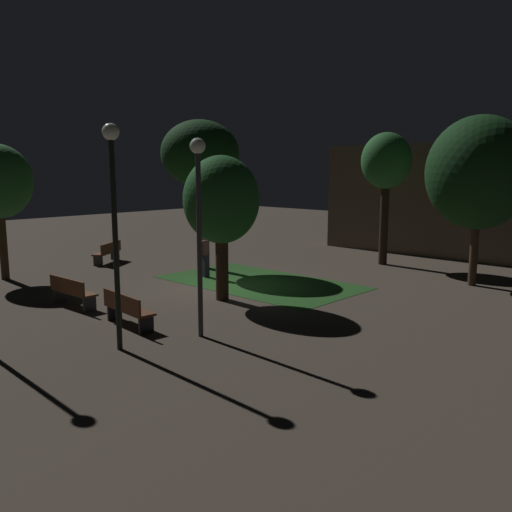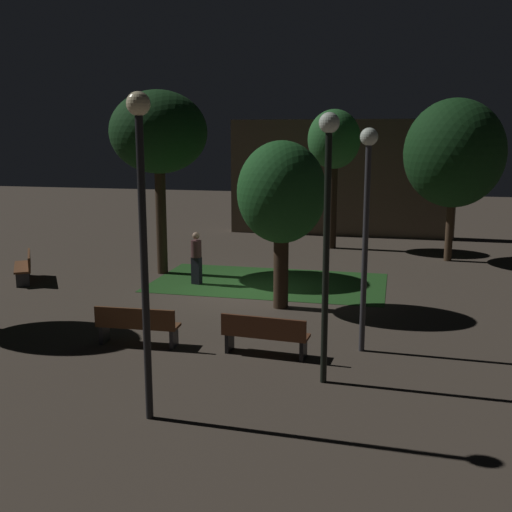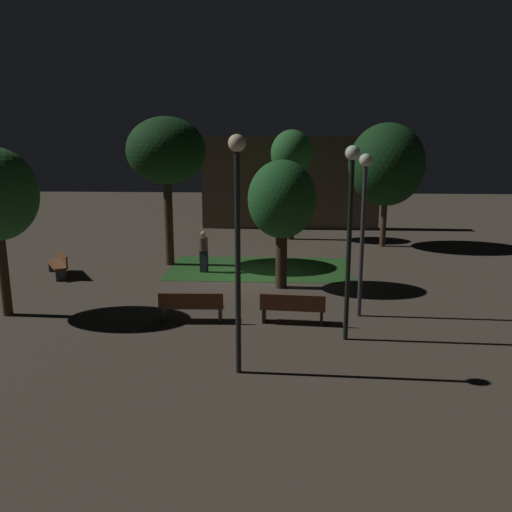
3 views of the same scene
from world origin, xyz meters
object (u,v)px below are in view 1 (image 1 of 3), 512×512
Objects in this scene: tree_right_canopy at (386,163)px; lamp_post_near_wall at (199,204)px; bench_back_row at (108,252)px; tree_back_right at (479,173)px; pedestrian at (205,254)px; bench_corner at (72,291)px; tree_lawn_side at (200,155)px; tree_back_left at (221,201)px; bench_lawn_edge at (127,308)px; lamp_post_path_center at (114,200)px.

lamp_post_near_wall is at bearing -80.82° from tree_right_canopy.
bench_back_row is at bearing 159.48° from lamp_post_near_wall.
tree_right_canopy is (-4.36, 1.54, 0.36)m from tree_back_right.
tree_right_canopy is at bearing 41.57° from bench_back_row.
bench_back_row is 5.41m from pedestrian.
bench_corner is 0.32× the size of tree_back_right.
tree_lawn_side is at bearing 138.92° from lamp_post_near_wall.
lamp_post_near_wall is at bearing -51.17° from tree_back_left.
tree_lawn_side is at bearing 107.08° from bench_corner.
tree_back_left is 2.71× the size of pedestrian.
lamp_post_path_center is at bearing -38.53° from bench_lawn_edge.
lamp_post_path_center is 3.04× the size of pedestrian.
bench_lawn_edge is at bearing -158.09° from lamp_post_near_wall.
lamp_post_path_center reaches higher than bench_lawn_edge.
tree_right_canopy reaches higher than bench_corner.
tree_lawn_side is 1.20× the size of lamp_post_path_center.
bench_corner is 0.99× the size of bench_lawn_edge.
tree_right_canopy is at bearing 77.01° from bench_corner.
tree_right_canopy is 3.38× the size of pedestrian.
bench_back_row is at bearing 140.87° from bench_corner.
tree_back_left is at bearing 95.52° from bench_lawn_edge.
tree_lawn_side is (-4.94, -5.73, 0.34)m from tree_right_canopy.
lamp_post_path_center is (-3.06, -11.99, -0.53)m from tree_back_right.
pedestrian is at bearing 137.80° from lamp_post_near_wall.
bench_corner is at bearing -102.99° from tree_right_canopy.
bench_corner is at bearing -180.00° from bench_lawn_edge.
pedestrian is at bearing 125.19° from lamp_post_path_center.
bench_corner is 1.02× the size of bench_back_row.
lamp_post_near_wall is at bearing 21.91° from bench_lawn_edge.
bench_corner is at bearing -123.50° from tree_back_right.
tree_right_canopy is 1.25× the size of tree_back_left.
tree_right_canopy is at bearing 99.18° from lamp_post_near_wall.
tree_back_left is at bearing -32.97° from pedestrian.
lamp_post_path_center reaches higher than lamp_post_near_wall.
bench_lawn_edge is 4.43m from tree_back_left.
tree_back_right is 1.23× the size of lamp_post_near_wall.
tree_lawn_side is (-9.30, -4.19, 0.69)m from tree_back_right.
bench_lawn_edge is 6.48m from pedestrian.
pedestrian is (-3.37, -6.91, -3.33)m from tree_right_canopy.
lamp_post_path_center is 1.95m from lamp_post_near_wall.
bench_corner and bench_lawn_edge have the same top height.
tree_back_left is (-0.35, 3.62, 2.52)m from bench_lawn_edge.
lamp_post_near_wall is 2.89× the size of pedestrian.
tree_lawn_side is 3.64× the size of pedestrian.
tree_back_right is 8.75m from tree_back_left.
pedestrian is at bearing 95.11° from bench_corner.
tree_lawn_side reaches higher than pedestrian.
tree_back_right reaches higher than bench_back_row.
pedestrian is (-0.50, 5.55, 0.37)m from bench_corner.
bench_corner is 0.33× the size of tree_right_canopy.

